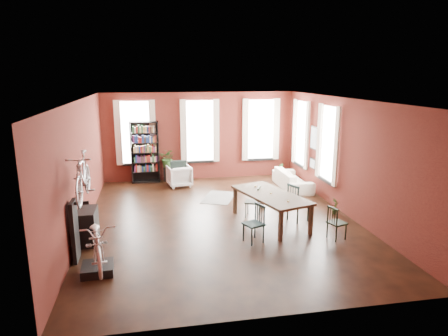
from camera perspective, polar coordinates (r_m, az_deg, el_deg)
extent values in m
plane|color=black|center=(10.83, -0.43, -7.40)|extent=(9.00, 9.00, 0.00)
cube|color=silver|center=(10.15, -0.46, 9.75)|extent=(7.00, 9.00, 0.04)
cube|color=#491612|center=(14.76, -3.48, 4.57)|extent=(7.00, 0.04, 3.20)
cube|color=#491612|center=(6.17, 6.88, -7.93)|extent=(7.00, 0.04, 3.20)
cube|color=#491612|center=(10.38, -19.85, 0.10)|extent=(0.04, 9.00, 3.20)
cube|color=#491612|center=(11.50, 17.01, 1.53)|extent=(0.04, 9.00, 3.20)
cube|color=white|center=(14.60, -12.51, 4.98)|extent=(1.00, 0.04, 2.20)
cube|color=beige|center=(14.53, -12.52, 4.94)|extent=(1.40, 0.06, 2.30)
cube|color=white|center=(14.70, -3.48, 5.32)|extent=(1.00, 0.04, 2.20)
cube|color=beige|center=(14.63, -3.45, 5.28)|extent=(1.40, 0.06, 2.30)
cube|color=white|center=(15.15, 5.23, 5.52)|extent=(1.00, 0.04, 2.20)
cube|color=beige|center=(15.08, 5.30, 5.49)|extent=(1.40, 0.06, 2.30)
cube|color=white|center=(12.33, 14.84, 3.37)|extent=(0.04, 1.00, 2.20)
cube|color=beige|center=(12.30, 14.54, 3.37)|extent=(0.06, 1.40, 2.30)
cube|color=white|center=(14.32, 11.13, 4.89)|extent=(0.04, 1.00, 2.20)
cube|color=beige|center=(14.30, 10.86, 4.89)|extent=(0.06, 1.40, 2.30)
cube|color=black|center=(13.31, 12.80, 4.19)|extent=(0.04, 0.55, 0.75)
cube|color=black|center=(13.47, 12.62, 0.62)|extent=(0.04, 0.45, 0.35)
cube|color=#4D3E2E|center=(10.54, 6.64, -5.78)|extent=(1.71, 2.55, 0.80)
cube|color=#193638|center=(9.35, 4.24, -7.96)|extent=(0.53, 0.53, 0.89)
cube|color=black|center=(10.97, 4.11, -4.82)|extent=(0.52, 0.52, 0.85)
cube|color=black|center=(9.88, 15.83, -7.52)|extent=(0.47, 0.47, 0.80)
cube|color=#173232|center=(10.79, 10.55, -4.87)|extent=(0.61, 0.61, 1.01)
cube|color=black|center=(14.54, -11.21, 2.21)|extent=(1.00, 0.32, 2.20)
imported|color=silver|center=(14.00, -6.42, -0.99)|extent=(0.89, 0.85, 0.80)
imported|color=beige|center=(13.86, 9.77, -1.21)|extent=(0.61, 2.08, 0.81)
cube|color=black|center=(12.70, -0.76, -4.23)|extent=(1.35, 1.63, 0.01)
cube|color=black|center=(8.47, -17.60, -13.55)|extent=(0.63, 0.63, 0.17)
cube|color=black|center=(8.93, -20.55, -8.43)|extent=(0.16, 0.60, 1.30)
cube|color=black|center=(9.82, -18.85, -7.86)|extent=(0.40, 0.80, 0.80)
cube|color=black|center=(14.73, -7.99, -0.85)|extent=(0.34, 0.34, 0.53)
imported|color=#295923|center=(15.03, 7.85, -1.07)|extent=(0.35, 0.62, 0.27)
imported|color=#335A24|center=(11.64, 15.51, -5.96)|extent=(0.53, 0.50, 0.17)
imported|color=beige|center=(8.10, -17.81, -7.19)|extent=(0.79, 1.05, 1.81)
imported|color=#A5A8AD|center=(8.47, -19.69, 0.98)|extent=(0.47, 1.00, 1.66)
imported|color=#2F5923|center=(14.60, -8.03, 1.14)|extent=(0.81, 0.84, 0.52)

